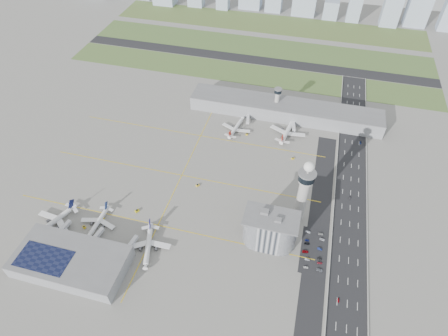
% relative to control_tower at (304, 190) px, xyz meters
% --- Properties ---
extents(ground, '(1000.00, 1000.00, 0.00)m').
position_rel_control_tower_xyz_m(ground, '(-72.00, -8.00, -35.04)').
color(ground, gray).
extents(grass_strip_0, '(480.00, 50.00, 0.08)m').
position_rel_control_tower_xyz_m(grass_strip_0, '(-92.00, 217.00, -35.00)').
color(grass_strip_0, '#516932').
rests_on(grass_strip_0, ground).
extents(grass_strip_1, '(480.00, 60.00, 0.08)m').
position_rel_control_tower_xyz_m(grass_strip_1, '(-92.00, 292.00, -35.00)').
color(grass_strip_1, '#44602D').
rests_on(grass_strip_1, ground).
extents(grass_strip_2, '(480.00, 70.00, 0.08)m').
position_rel_control_tower_xyz_m(grass_strip_2, '(-92.00, 372.00, -35.00)').
color(grass_strip_2, '#49602D').
rests_on(grass_strip_2, ground).
extents(runway, '(480.00, 22.00, 0.10)m').
position_rel_control_tower_xyz_m(runway, '(-92.00, 254.00, -34.98)').
color(runway, black).
rests_on(runway, ground).
extents(highway, '(28.00, 500.00, 0.10)m').
position_rel_control_tower_xyz_m(highway, '(43.00, -8.00, -34.99)').
color(highway, black).
rests_on(highway, ground).
extents(barrier_left, '(0.60, 500.00, 1.20)m').
position_rel_control_tower_xyz_m(barrier_left, '(29.00, -8.00, -34.44)').
color(barrier_left, '#9E9E99').
rests_on(barrier_left, ground).
extents(barrier_right, '(0.60, 500.00, 1.20)m').
position_rel_control_tower_xyz_m(barrier_right, '(57.00, -8.00, -34.44)').
color(barrier_right, '#9E9E99').
rests_on(barrier_right, ground).
extents(landside_road, '(18.00, 260.00, 0.08)m').
position_rel_control_tower_xyz_m(landside_road, '(18.00, -18.00, -35.00)').
color(landside_road, black).
rests_on(landside_road, ground).
extents(parking_lot, '(20.00, 44.00, 0.10)m').
position_rel_control_tower_xyz_m(parking_lot, '(16.00, -30.00, -34.99)').
color(parking_lot, black).
rests_on(parking_lot, ground).
extents(taxiway_line_h_0, '(260.00, 0.60, 0.01)m').
position_rel_control_tower_xyz_m(taxiway_line_h_0, '(-112.00, -38.00, -35.04)').
color(taxiway_line_h_0, yellow).
rests_on(taxiway_line_h_0, ground).
extents(taxiway_line_h_1, '(260.00, 0.60, 0.01)m').
position_rel_control_tower_xyz_m(taxiway_line_h_1, '(-112.00, 22.00, -35.04)').
color(taxiway_line_h_1, yellow).
rests_on(taxiway_line_h_1, ground).
extents(taxiway_line_h_2, '(260.00, 0.60, 0.01)m').
position_rel_control_tower_xyz_m(taxiway_line_h_2, '(-112.00, 82.00, -35.04)').
color(taxiway_line_h_2, yellow).
rests_on(taxiway_line_h_2, ground).
extents(taxiway_line_v, '(0.60, 260.00, 0.01)m').
position_rel_control_tower_xyz_m(taxiway_line_v, '(-112.00, 22.00, -35.04)').
color(taxiway_line_v, yellow).
rests_on(taxiway_line_v, ground).
extents(control_tower, '(14.00, 14.00, 64.50)m').
position_rel_control_tower_xyz_m(control_tower, '(0.00, 0.00, 0.00)').
color(control_tower, '#ADAAA5').
rests_on(control_tower, ground).
extents(secondary_tower, '(8.60, 8.60, 31.90)m').
position_rel_control_tower_xyz_m(secondary_tower, '(-42.00, 142.00, -16.24)').
color(secondary_tower, '#ADAAA5').
rests_on(secondary_tower, ground).
extents(admin_building, '(42.00, 24.00, 33.50)m').
position_rel_control_tower_xyz_m(admin_building, '(-20.01, -30.00, -19.74)').
color(admin_building, '#B2B2B7').
rests_on(admin_building, ground).
extents(terminal_pier, '(210.00, 32.00, 15.80)m').
position_rel_control_tower_xyz_m(terminal_pier, '(-32.00, 140.00, -27.14)').
color(terminal_pier, gray).
rests_on(terminal_pier, ground).
extents(near_terminal, '(84.00, 42.00, 13.00)m').
position_rel_control_tower_xyz_m(near_terminal, '(-160.07, -90.02, -28.62)').
color(near_terminal, gray).
rests_on(near_terminal, ground).
extents(airplane_near_a, '(51.64, 55.29, 12.42)m').
position_rel_control_tower_xyz_m(airplane_near_a, '(-195.85, -59.49, -28.83)').
color(airplane_near_a, white).
rests_on(airplane_near_a, ground).
extents(airplane_near_b, '(32.29, 37.67, 10.32)m').
position_rel_control_tower_xyz_m(airplane_near_b, '(-160.24, -50.69, -29.88)').
color(airplane_near_b, white).
rests_on(airplane_near_b, ground).
extents(airplane_near_c, '(46.48, 50.75, 11.84)m').
position_rel_control_tower_xyz_m(airplane_near_c, '(-110.51, -61.39, -29.12)').
color(airplane_near_c, white).
rests_on(airplane_near_c, ground).
extents(airplane_far_a, '(38.37, 43.01, 10.65)m').
position_rel_control_tower_xyz_m(airplane_far_a, '(-78.10, 101.59, -29.72)').
color(airplane_far_a, white).
rests_on(airplane_far_a, ground).
extents(airplane_far_b, '(45.85, 51.42, 12.74)m').
position_rel_control_tower_xyz_m(airplane_far_b, '(-23.95, 109.77, -28.67)').
color(airplane_far_b, white).
rests_on(airplane_far_b, ground).
extents(jet_bridge_near_0, '(5.39, 14.31, 5.70)m').
position_rel_control_tower_xyz_m(jet_bridge_near_0, '(-185.00, -69.00, -32.19)').
color(jet_bridge_near_0, silver).
rests_on(jet_bridge_near_0, ground).
extents(jet_bridge_near_1, '(5.39, 14.31, 5.70)m').
position_rel_control_tower_xyz_m(jet_bridge_near_1, '(-155.00, -69.00, -32.19)').
color(jet_bridge_near_1, silver).
rests_on(jet_bridge_near_1, ground).
extents(jet_bridge_near_2, '(5.39, 14.31, 5.70)m').
position_rel_control_tower_xyz_m(jet_bridge_near_2, '(-125.00, -69.00, -32.19)').
color(jet_bridge_near_2, silver).
rests_on(jet_bridge_near_2, ground).
extents(jet_bridge_far_0, '(5.39, 14.31, 5.70)m').
position_rel_control_tower_xyz_m(jet_bridge_far_0, '(-70.00, 124.00, -32.19)').
color(jet_bridge_far_0, silver).
rests_on(jet_bridge_far_0, ground).
extents(jet_bridge_far_1, '(5.39, 14.31, 5.70)m').
position_rel_control_tower_xyz_m(jet_bridge_far_1, '(-20.00, 124.00, -32.19)').
color(jet_bridge_far_1, silver).
rests_on(jet_bridge_far_1, ground).
extents(tug_0, '(3.68, 3.37, 1.76)m').
position_rel_control_tower_xyz_m(tug_0, '(-170.21, -55.98, -34.16)').
color(tug_0, gold).
rests_on(tug_0, ground).
extents(tug_1, '(3.46, 2.99, 1.69)m').
position_rel_control_tower_xyz_m(tug_1, '(-159.56, -44.42, -34.20)').
color(tug_1, '#D9BB04').
rests_on(tug_1, ground).
extents(tug_2, '(3.93, 4.19, 2.01)m').
position_rel_control_tower_xyz_m(tug_2, '(-134.81, -28.98, -34.04)').
color(tug_2, gold).
rests_on(tug_2, ground).
extents(tug_3, '(3.66, 3.77, 1.82)m').
position_rel_control_tower_xyz_m(tug_3, '(-93.39, 12.85, -34.13)').
color(tug_3, gold).
rests_on(tug_3, ground).
extents(tug_4, '(2.16, 3.02, 1.69)m').
position_rel_control_tower_xyz_m(tug_4, '(-65.16, 96.23, -34.19)').
color(tug_4, gold).
rests_on(tug_4, ground).
extents(tug_5, '(3.33, 3.31, 1.62)m').
position_rel_control_tower_xyz_m(tug_5, '(-13.37, 71.25, -34.23)').
color(tug_5, yellow).
rests_on(tug_5, ground).
extents(car_lot_0, '(3.94, 2.08, 1.28)m').
position_rel_control_tower_xyz_m(car_lot_0, '(11.72, -46.59, -34.40)').
color(car_lot_0, silver).
rests_on(car_lot_0, ground).
extents(car_lot_1, '(3.90, 1.43, 1.28)m').
position_rel_control_tower_xyz_m(car_lot_1, '(12.04, -39.53, -34.40)').
color(car_lot_1, '#8E949D').
rests_on(car_lot_1, ground).
extents(car_lot_2, '(4.95, 2.77, 1.31)m').
position_rel_control_tower_xyz_m(car_lot_2, '(9.84, -32.88, -34.39)').
color(car_lot_2, maroon).
rests_on(car_lot_2, ground).
extents(car_lot_3, '(4.36, 2.23, 1.21)m').
position_rel_control_tower_xyz_m(car_lot_3, '(10.33, -24.97, -34.43)').
color(car_lot_3, black).
rests_on(car_lot_3, ground).
extents(car_lot_4, '(3.31, 1.60, 1.09)m').
position_rel_control_tower_xyz_m(car_lot_4, '(10.02, -21.77, -34.50)').
color(car_lot_4, navy).
rests_on(car_lot_4, ground).
extents(car_lot_5, '(3.96, 1.56, 1.29)m').
position_rel_control_tower_xyz_m(car_lot_5, '(10.00, -13.43, -34.40)').
color(car_lot_5, silver).
rests_on(car_lot_5, ground).
extents(car_lot_6, '(4.99, 2.88, 1.31)m').
position_rel_control_tower_xyz_m(car_lot_6, '(21.87, -46.40, -34.39)').
color(car_lot_6, slate).
rests_on(car_lot_6, ground).
extents(car_lot_7, '(4.09, 2.22, 1.13)m').
position_rel_control_tower_xyz_m(car_lot_7, '(21.63, -40.12, -34.48)').
color(car_lot_7, maroon).
rests_on(car_lot_7, ground).
extents(car_lot_8, '(3.80, 1.91, 1.24)m').
position_rel_control_tower_xyz_m(car_lot_8, '(21.16, -36.27, -34.42)').
color(car_lot_8, black).
rests_on(car_lot_8, ground).
extents(car_lot_9, '(3.99, 1.86, 1.27)m').
position_rel_control_tower_xyz_m(car_lot_9, '(20.57, -27.50, -34.41)').
color(car_lot_9, navy).
rests_on(car_lot_9, ground).
extents(car_lot_10, '(4.43, 2.51, 1.17)m').
position_rel_control_tower_xyz_m(car_lot_10, '(21.79, -17.82, -34.46)').
color(car_lot_10, silver).
rests_on(car_lot_10, ground).
extents(car_lot_11, '(4.26, 2.00, 1.20)m').
position_rel_control_tower_xyz_m(car_lot_11, '(20.27, -12.75, -34.44)').
color(car_lot_11, '#9A9A9A').
rests_on(car_lot_11, ground).
extents(car_hw_0, '(1.49, 3.35, 1.12)m').
position_rel_control_tower_xyz_m(car_hw_0, '(36.74, -67.02, -34.48)').
color(car_hw_0, '#980812').
rests_on(car_hw_0, ground).
extents(car_hw_1, '(1.23, 3.37, 1.10)m').
position_rel_control_tower_xyz_m(car_hw_1, '(42.44, 33.11, -34.49)').
color(car_hw_1, black).
rests_on(car_hw_1, ground).
extents(car_hw_2, '(2.19, 4.23, 1.14)m').
position_rel_control_tower_xyz_m(car_hw_2, '(51.10, 112.84, -34.47)').
color(car_hw_2, navy).
rests_on(car_hw_2, ground).
extents(car_hw_4, '(1.82, 3.95, 1.31)m').
position_rel_control_tower_xyz_m(car_hw_4, '(35.81, 169.75, -34.38)').
color(car_hw_4, '#8E929F').
rests_on(car_hw_4, ground).
extents(skyline_bldg_10, '(23.01, 18.41, 27.75)m').
position_rel_control_tower_xyz_m(skyline_bldg_10, '(1.27, 415.68, -21.17)').
color(skyline_bldg_10, '#9EADC1').
rests_on(skyline_bldg_10, ground).
extents(skyline_bldg_11, '(20.22, 16.18, 38.97)m').
position_rel_control_tower_xyz_m(skyline_bldg_11, '(36.28, 415.34, -15.56)').
color(skyline_bldg_11, '#9EADC1').
rests_on(skyline_bldg_11, ground).
extents(skyline_bldg_12, '(26.14, 20.92, 46.89)m').
position_rel_control_tower_xyz_m(skyline_bldg_12, '(90.17, 413.29, -11.60)').
color(skyline_bldg_12, '#9EADC1').
rests_on(skyline_bldg_12, ground).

